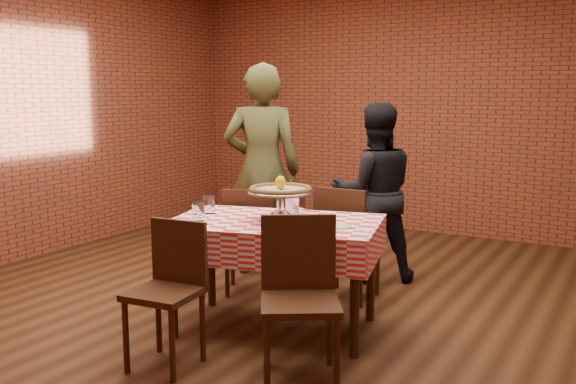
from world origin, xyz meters
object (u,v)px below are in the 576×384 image
at_px(pizza_stand, 281,206).
at_px(pizza, 280,190).
at_px(chair_near_right, 300,302).
at_px(water_glass_right, 209,204).
at_px(condiment_caddy, 295,202).
at_px(water_glass_left, 198,211).
at_px(table, 275,275).
at_px(diner_black, 374,192).
at_px(chair_far_left, 250,239).
at_px(chair_near_left, 164,297).
at_px(diner_olive, 262,170).
at_px(chair_far_right, 349,242).

height_order(pizza_stand, pizza, pizza).
bearing_deg(chair_near_right, water_glass_right, 119.21).
bearing_deg(condiment_caddy, water_glass_left, -123.90).
height_order(pizza_stand, chair_near_right, pizza_stand).
height_order(table, diner_black, diner_black).
relative_size(water_glass_left, diner_black, 0.09).
bearing_deg(table, chair_far_left, 135.15).
distance_m(condiment_caddy, chair_far_left, 0.77).
bearing_deg(diner_black, chair_near_left, 47.00).
xyz_separation_m(chair_near_left, diner_black, (0.38, 2.26, 0.33)).
distance_m(table, condiment_caddy, 0.55).
height_order(pizza, diner_black, diner_black).
bearing_deg(chair_far_left, water_glass_right, 68.83).
bearing_deg(condiment_caddy, pizza_stand, -77.83).
relative_size(water_glass_right, chair_near_left, 0.15).
bearing_deg(chair_far_left, water_glass_left, 73.28).
height_order(chair_near_right, diner_olive, diner_olive).
bearing_deg(chair_near_right, diner_black, 68.97).
xyz_separation_m(table, pizza, (0.04, 0.01, 0.59)).
bearing_deg(diner_black, table, 51.12).
xyz_separation_m(pizza, diner_olive, (-0.84, 1.10, -0.04)).
bearing_deg(table, water_glass_left, -147.98).
bearing_deg(pizza_stand, water_glass_right, -176.43).
xyz_separation_m(chair_near_right, chair_far_left, (-1.13, 1.20, -0.02)).
xyz_separation_m(water_glass_right, chair_near_left, (0.28, -0.82, -0.39)).
height_order(chair_far_left, diner_black, diner_black).
xyz_separation_m(pizza_stand, chair_far_left, (-0.64, 0.59, -0.43)).
bearing_deg(chair_near_left, water_glass_left, 102.12).
height_order(chair_far_right, diner_olive, diner_olive).
relative_size(pizza_stand, chair_far_left, 0.52).
distance_m(pizza, water_glass_right, 0.59).
bearing_deg(table, chair_near_left, -106.11).
bearing_deg(water_glass_right, chair_far_left, 96.35).
height_order(water_glass_left, water_glass_right, same).
xyz_separation_m(pizza, condiment_caddy, (-0.05, 0.30, -0.13)).
height_order(table, pizza, pizza).
bearing_deg(table, pizza_stand, 13.21).
bearing_deg(diner_black, condiment_caddy, 48.93).
distance_m(chair_near_left, diner_olive, 2.09).
height_order(chair_near_right, diner_black, diner_black).
bearing_deg(chair_near_right, condiment_caddy, 88.66).
bearing_deg(condiment_caddy, diner_black, 84.56).
distance_m(water_glass_right, diner_black, 1.58).
bearing_deg(pizza, chair_far_right, 81.80).
bearing_deg(table, chair_near_right, -48.80).
height_order(chair_near_left, diner_olive, diner_olive).
height_order(water_glass_right, condiment_caddy, condiment_caddy).
relative_size(chair_near_left, chair_far_left, 0.99).
xyz_separation_m(table, condiment_caddy, (-0.01, 0.31, 0.46)).
xyz_separation_m(chair_far_right, diner_black, (-0.03, 0.56, 0.31)).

